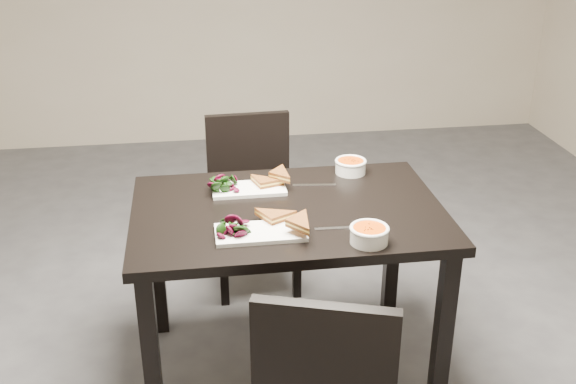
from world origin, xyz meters
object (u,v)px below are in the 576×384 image
object	(u,v)px
soup_bowl_near	(369,234)
soup_bowl_far	(351,165)
chair_far	(252,190)
chair_near	(327,384)
plate_far	(249,189)
table	(288,231)
plate_near	(260,233)

from	to	relation	value
soup_bowl_near	soup_bowl_far	bearing A→B (deg)	82.92
chair_far	soup_bowl_near	bearing A→B (deg)	-76.65
soup_bowl_far	chair_near	bearing A→B (deg)	-106.32
chair_near	plate_far	size ratio (longest dim) A/B	2.85
plate_far	soup_bowl_far	size ratio (longest dim) A/B	2.19
chair_far	soup_bowl_far	world-z (taller)	chair_far
chair_near	chair_far	bearing A→B (deg)	111.58
chair_far	soup_bowl_near	world-z (taller)	chair_far
chair_near	plate_far	bearing A→B (deg)	117.85
table	chair_near	xyz separation A→B (m)	(0.02, -0.71, -0.17)
plate_far	soup_bowl_far	world-z (taller)	soup_bowl_far
table	chair_far	bearing A→B (deg)	95.22
table	plate_near	xyz separation A→B (m)	(-0.13, -0.20, 0.11)
plate_near	plate_far	bearing A→B (deg)	90.90
plate_near	plate_far	xyz separation A→B (m)	(-0.01, 0.38, -0.00)
chair_near	plate_near	size ratio (longest dim) A/B	2.63
chair_far	plate_far	size ratio (longest dim) A/B	2.85
table	plate_far	xyz separation A→B (m)	(-0.13, 0.19, 0.11)
chair_near	plate_near	xyz separation A→B (m)	(-0.15, 0.51, 0.27)
soup_bowl_near	plate_far	xyz separation A→B (m)	(-0.37, 0.50, -0.03)
table	plate_far	bearing A→B (deg)	125.69
table	chair_near	bearing A→B (deg)	-88.39
chair_far	plate_near	world-z (taller)	chair_far
soup_bowl_near	plate_far	distance (m)	0.62
chair_far	plate_far	xyz separation A→B (m)	(-0.06, -0.59, 0.27)
plate_near	soup_bowl_far	xyz separation A→B (m)	(0.45, 0.51, 0.03)
chair_far	plate_far	bearing A→B (deg)	-98.82
soup_bowl_far	chair_far	bearing A→B (deg)	129.87
chair_near	chair_far	size ratio (longest dim) A/B	1.00
chair_far	soup_bowl_far	bearing A→B (deg)	-52.80
plate_near	chair_far	bearing A→B (deg)	86.63
soup_bowl_near	plate_far	world-z (taller)	soup_bowl_near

